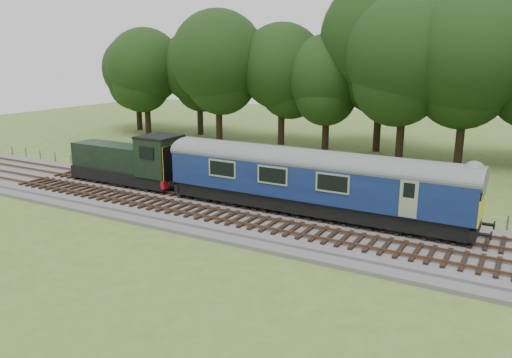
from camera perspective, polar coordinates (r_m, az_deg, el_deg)
The scene contains 9 objects.
ground at distance 29.94m, azimuth -1.62°, elevation -4.24°, with size 120.00×120.00×0.00m, color #476A27.
ballast at distance 29.89m, azimuth -1.63°, elevation -3.92°, with size 70.00×7.00×0.35m, color #4C4C4F.
track_north at distance 30.96m, azimuth -0.29°, elevation -2.81°, with size 67.20×2.40×0.21m.
track_south at distance 28.52m, azimuth -3.30°, elevation -4.33°, with size 67.20×2.40×0.21m.
fence at distance 33.69m, azimuth 2.34°, elevation -2.15°, with size 64.00×0.12×1.00m, color #6B6054, non-canonical shape.
tree_line at distance 49.49m, azimuth 11.68°, elevation 2.84°, with size 70.00×8.00×18.00m, color black, non-canonical shape.
dmu_railcar at distance 28.72m, azimuth 6.40°, elevation 0.29°, with size 18.05×2.86×3.88m.
shunter_loco at distance 36.49m, azimuth -14.14°, elevation 1.89°, with size 8.91×2.60×3.38m.
worker at distance 33.90m, azimuth -10.86°, elevation -0.31°, with size 0.57×0.37×1.57m, color #DB3E0B.
Camera 1 is at (14.75, -24.29, 9.42)m, focal length 35.00 mm.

